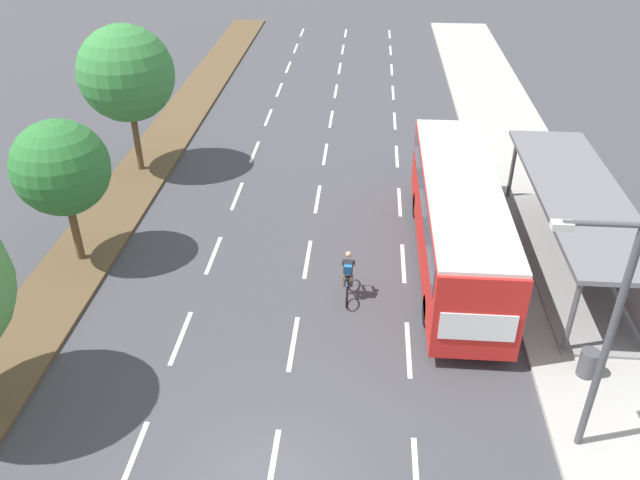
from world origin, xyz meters
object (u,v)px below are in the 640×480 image
bus (458,214)px  median_tree_second (61,168)px  bus_shelter (582,221)px  median_tree_third (126,74)px  trash_bin (588,363)px  streetlight (605,326)px  cyclist (348,277)px

bus → median_tree_second: bearing=-176.6°
bus_shelter → bus: bus is taller
bus → median_tree_second: median_tree_second is taller
bus → median_tree_third: 15.42m
median_tree_second → median_tree_third: median_tree_third is taller
bus → trash_bin: (3.20, -5.64, -1.49)m
bus → streetlight: 8.62m
cyclist → streetlight: 8.87m
cyclist → streetlight: bearing=-45.1°
bus → streetlight: streetlight is taller
bus_shelter → cyclist: bus_shelter is taller
cyclist → trash_bin: 7.69m
bus_shelter → streetlight: (-2.11, -8.32, 2.02)m
cyclist → median_tree_second: (-9.77, 1.44, 2.93)m
trash_bin → cyclist: bearing=153.8°
bus → streetlight: size_ratio=1.74×
median_tree_second → cyclist: bearing=-8.4°
median_tree_third → streetlight: size_ratio=1.01×
bus_shelter → trash_bin: bus_shelter is taller
cyclist → streetlight: size_ratio=0.28×
bus_shelter → streetlight: bearing=-104.2°
median_tree_third → trash_bin: bearing=-36.3°
bus → trash_bin: 6.65m
bus_shelter → median_tree_second: size_ratio=2.02×
median_tree_third → trash_bin: median_tree_third is taller
trash_bin → median_tree_second: bearing=163.8°
median_tree_second → median_tree_third: 7.59m
bus → cyclist: (-3.70, -2.25, -1.28)m
bus → median_tree_third: bearing=153.7°
cyclist → median_tree_second: 10.30m
streetlight → bus: bearing=104.9°
streetlight → trash_bin: bearing=67.6°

